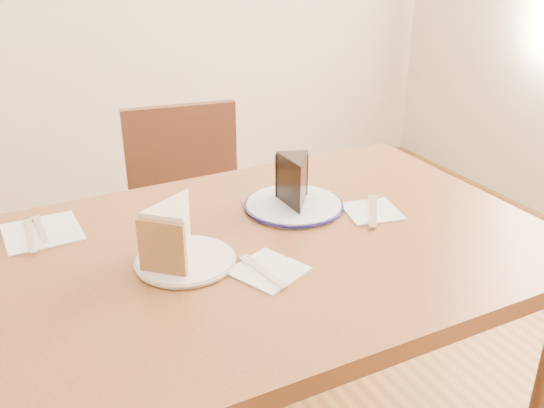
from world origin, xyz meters
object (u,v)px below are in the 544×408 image
Objects in this scene: chair_far at (193,232)px; plate_cream at (185,261)px; chocolate_cake at (296,185)px; carrot_cake at (177,232)px; plate_navy at (294,205)px; table at (266,282)px.

chair_far is 0.72m from plate_cream.
plate_cream is 0.34m from chocolate_cake.
chair_far is 0.74m from carrot_cake.
table is at bearing -137.57° from plate_navy.
table is 6.32× the size of plate_cream.
table is 9.48× the size of carrot_cake.
chair_far is at bearing -62.84° from chocolate_cake.
carrot_cake is (-0.32, -0.11, 0.06)m from plate_navy.
table is at bearing 94.37° from chair_far.
chocolate_cake is (-0.00, -0.01, 0.06)m from plate_navy.
chocolate_cake is (0.13, 0.11, 0.16)m from table.
carrot_cake is at bearing 35.30° from chocolate_cake.
carrot_cake reaches higher than plate_navy.
chair_far reaches higher than plate_cream.
plate_navy is at bearing 21.97° from plate_cream.
chair_far is 8.02× the size of chocolate_cake.
carrot_cake reaches higher than table.
carrot_cake is (-0.24, -0.61, 0.34)m from chair_far.
table is at bearing 1.53° from plate_cream.
chocolate_cake is at bearing 59.84° from carrot_cake.
carrot_cake is 0.33m from chocolate_cake.
plate_navy is 0.34m from carrot_cake.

